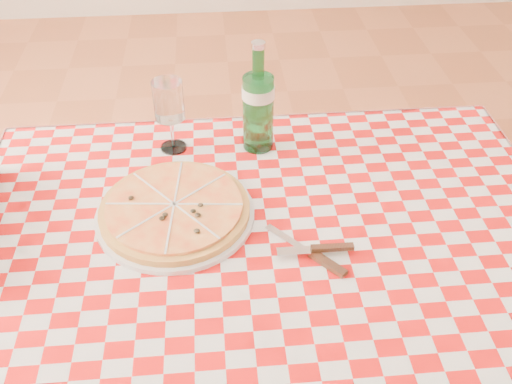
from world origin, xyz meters
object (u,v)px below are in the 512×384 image
pizza_plate (175,209)px  dining_table (267,263)px  water_bottle (258,97)px  wine_glass (170,116)px

pizza_plate → dining_table: bearing=-18.1°
water_bottle → wine_glass: (-0.21, 0.01, -0.05)m
water_bottle → pizza_plate: bearing=-129.2°
pizza_plate → water_bottle: 0.34m
dining_table → wine_glass: 0.43m
pizza_plate → wine_glass: wine_glass is taller
pizza_plate → wine_glass: (-0.01, 0.26, 0.07)m
dining_table → wine_glass: bearing=122.6°
pizza_plate → water_bottle: bearing=50.8°
dining_table → pizza_plate: pizza_plate is taller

